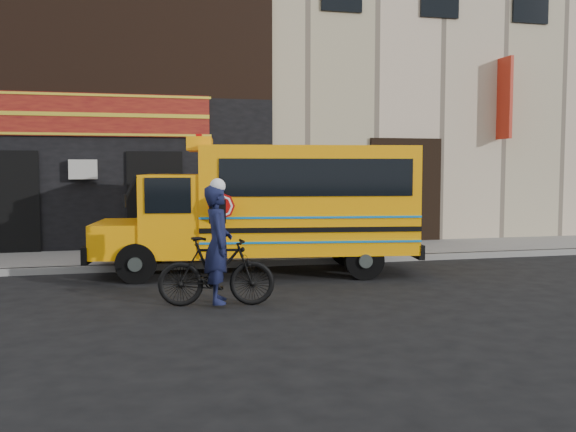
# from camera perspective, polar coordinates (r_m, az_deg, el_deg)

# --- Properties ---
(ground) EXTENTS (120.00, 120.00, 0.00)m
(ground) POSITION_cam_1_polar(r_m,az_deg,el_deg) (12.76, 3.92, -6.05)
(ground) COLOR black
(ground) RESTS_ON ground
(curb) EXTENTS (40.00, 0.20, 0.15)m
(curb) POSITION_cam_1_polar(r_m,az_deg,el_deg) (15.21, 0.93, -4.07)
(curb) COLOR gray
(curb) RESTS_ON ground
(sidewalk) EXTENTS (40.00, 3.00, 0.15)m
(sidewalk) POSITION_cam_1_polar(r_m,az_deg,el_deg) (16.65, -0.40, -3.34)
(sidewalk) COLOR slate
(sidewalk) RESTS_ON ground
(building) EXTENTS (20.00, 10.70, 12.00)m
(building) POSITION_cam_1_polar(r_m,az_deg,el_deg) (23.04, -4.31, 13.88)
(building) COLOR #C9B397
(building) RESTS_ON sidewalk
(school_bus) EXTENTS (7.14, 3.11, 2.92)m
(school_bus) POSITION_cam_1_polar(r_m,az_deg,el_deg) (13.85, -1.20, 1.07)
(school_bus) COLOR black
(school_bus) RESTS_ON ground
(sign_pole) EXTENTS (0.10, 0.24, 2.77)m
(sign_pole) POSITION_cam_1_polar(r_m,az_deg,el_deg) (16.23, 7.23, 1.63)
(sign_pole) COLOR #444D48
(sign_pole) RESTS_ON ground
(bicycle) EXTENTS (1.99, 0.84, 1.16)m
(bicycle) POSITION_cam_1_polar(r_m,az_deg,el_deg) (10.71, -6.39, -4.92)
(bicycle) COLOR black
(bicycle) RESTS_ON ground
(cyclist) EXTENTS (0.54, 0.76, 1.96)m
(cyclist) POSITION_cam_1_polar(r_m,az_deg,el_deg) (10.69, -6.23, -2.76)
(cyclist) COLOR #111534
(cyclist) RESTS_ON ground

